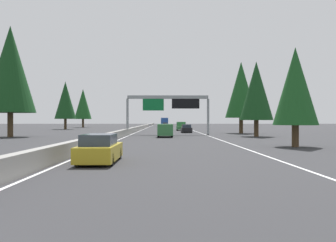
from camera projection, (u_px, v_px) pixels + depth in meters
ground_plane at (136, 132)px, 64.38m from camera, size 320.00×320.00×0.00m
median_barrier at (142, 127)px, 84.38m from camera, size 180.00×0.56×0.90m
shoulder_stripe_right at (193, 130)px, 74.50m from camera, size 160.00×0.16×0.01m
shoulder_stripe_median at (141, 130)px, 74.39m from camera, size 160.00×0.16×0.01m
sign_gantry_overhead at (169, 103)px, 52.15m from camera, size 0.50×12.68×5.98m
sedan_near_center at (100, 149)px, 17.56m from camera, size 4.40×1.80×1.47m
minivan_distant_a at (165, 130)px, 44.85m from camera, size 5.00×1.95×1.69m
sedan_near_right at (186, 129)px, 60.68m from camera, size 4.40×1.80×1.47m
bus_mid_center at (165, 122)px, 125.24m from camera, size 11.50×2.55×3.10m
pickup_far_center at (181, 126)px, 74.03m from camera, size 5.60×2.00×1.86m
sedan_mid_right at (165, 125)px, 115.59m from camera, size 4.40×1.80×1.47m
conifer_right_foreground at (295, 86)px, 27.83m from camera, size 3.58×3.58×8.14m
conifer_right_near at (256, 91)px, 45.68m from camera, size 4.43×4.43×10.06m
conifer_right_mid at (241, 90)px, 57.12m from camera, size 5.27×5.27×11.97m
conifer_left_near at (10, 69)px, 44.49m from camera, size 6.39×6.39×14.52m
conifer_left_mid at (65, 100)px, 83.02m from camera, size 5.12×5.12×11.63m
conifer_left_far at (83, 104)px, 106.02m from camera, size 5.25×5.25×11.94m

